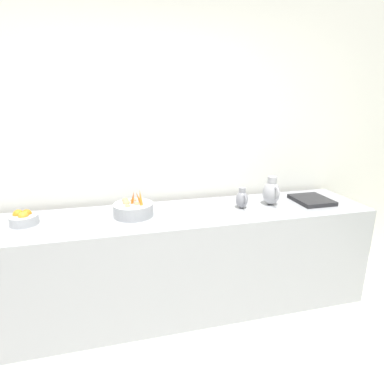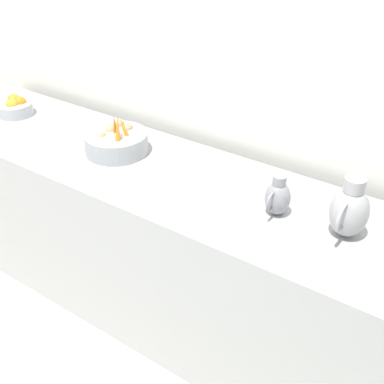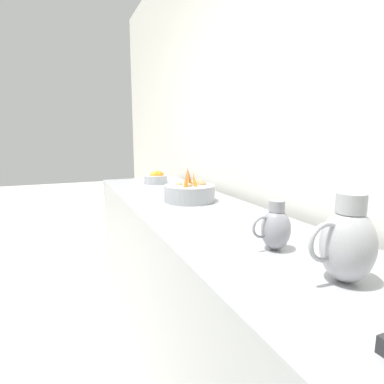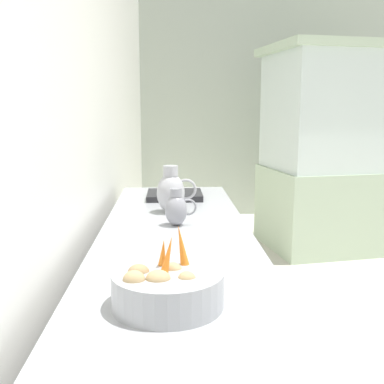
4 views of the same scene
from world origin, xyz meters
name	(u,v)px [view 1 (image 1 of 4)]	position (x,y,z in m)	size (l,w,h in m)	color
tile_wall_left	(224,131)	(-1.95, 0.68, 1.50)	(0.10, 8.45, 3.00)	white
prep_counter	(183,261)	(-1.49, 0.18, 0.44)	(0.69, 3.19, 0.89)	#9EA0A5
vegetable_colander	(133,209)	(-1.53, -0.22, 0.94)	(0.32, 0.32, 0.23)	#9EA0A5
orange_bowl	(24,218)	(-1.54, -1.02, 0.93)	(0.20, 0.20, 0.11)	#ADAFB5
metal_pitcher_tall	(271,192)	(-1.51, 0.98, 1.00)	(0.21, 0.15, 0.25)	#A3A3A8
metal_pitcher_short	(242,199)	(-1.49, 0.70, 0.97)	(0.15, 0.11, 0.18)	gray
counter_sink_basin	(312,200)	(-1.49, 1.38, 0.90)	(0.34, 0.30, 0.04)	#232326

